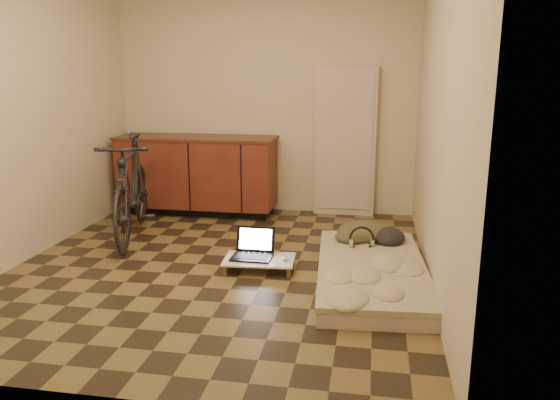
% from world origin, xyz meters
% --- Properties ---
extents(room_shell, '(3.50, 4.00, 2.60)m').
position_xyz_m(room_shell, '(0.00, 0.00, 1.30)').
color(room_shell, brown).
rests_on(room_shell, ground).
extents(cabinets, '(1.84, 0.62, 0.91)m').
position_xyz_m(cabinets, '(-0.75, 1.70, 0.47)').
color(cabinets, black).
rests_on(cabinets, ground).
extents(appliance_panel, '(0.70, 0.10, 1.70)m').
position_xyz_m(appliance_panel, '(0.95, 1.94, 0.85)').
color(appliance_panel, beige).
rests_on(appliance_panel, ground).
extents(bicycle, '(0.95, 1.83, 1.14)m').
position_xyz_m(bicycle, '(-1.09, 0.64, 0.57)').
color(bicycle, black).
rests_on(bicycle, ground).
extents(futon, '(0.97, 1.82, 0.15)m').
position_xyz_m(futon, '(1.30, -0.14, 0.08)').
color(futon, beige).
rests_on(futon, ground).
extents(clothing_pile, '(0.59, 0.50, 0.22)m').
position_xyz_m(clothing_pile, '(1.28, 0.54, 0.26)').
color(clothing_pile, '#3E4226').
rests_on(clothing_pile, futon).
extents(headphones, '(0.27, 0.25, 0.16)m').
position_xyz_m(headphones, '(1.21, 0.28, 0.23)').
color(headphones, black).
rests_on(headphones, futon).
extents(lap_desk, '(0.62, 0.42, 0.10)m').
position_xyz_m(lap_desk, '(0.35, -0.04, 0.09)').
color(lap_desk, brown).
rests_on(lap_desk, ground).
extents(laptop, '(0.34, 0.31, 0.23)m').
position_xyz_m(laptop, '(0.29, 0.01, 0.15)').
color(laptop, black).
rests_on(laptop, lap_desk).
extents(mouse, '(0.09, 0.11, 0.03)m').
position_xyz_m(mouse, '(0.57, -0.04, 0.12)').
color(mouse, white).
rests_on(mouse, lap_desk).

